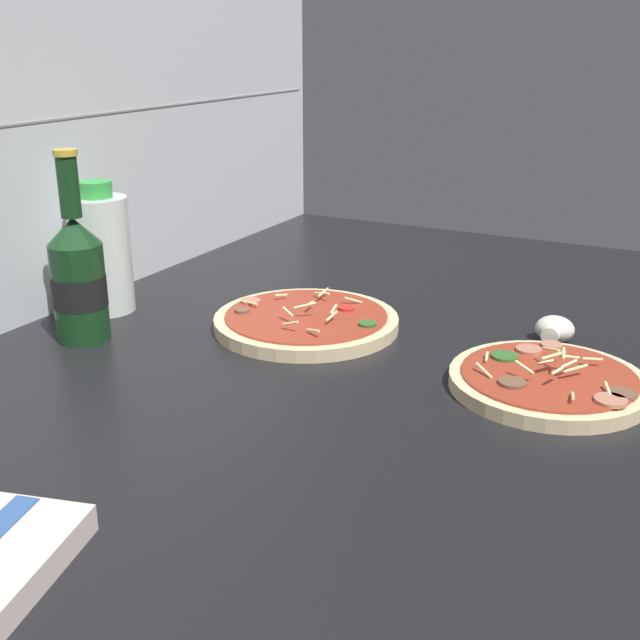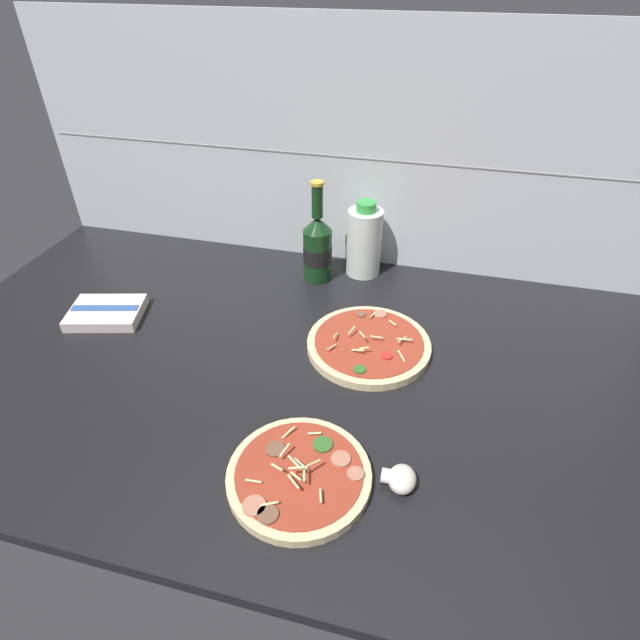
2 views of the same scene
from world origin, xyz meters
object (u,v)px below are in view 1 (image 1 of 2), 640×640
at_px(pizza_near, 548,381).
at_px(pizza_far, 306,321).
at_px(oil_bottle, 101,252).
at_px(beer_bottle, 78,276).
at_px(mushroom_left, 554,330).

bearing_deg(pizza_near, pizza_far, 81.61).
xyz_separation_m(pizza_far, oil_bottle, (-0.07, 0.30, 0.08)).
xyz_separation_m(beer_bottle, mushroom_left, (0.28, -0.57, -0.07)).
xyz_separation_m(oil_bottle, mushroom_left, (0.17, -0.62, -0.07)).
height_order(beer_bottle, oil_bottle, beer_bottle).
relative_size(pizza_far, mushroom_left, 4.77).
bearing_deg(mushroom_left, oil_bottle, 105.43).
bearing_deg(pizza_far, pizza_near, -98.39).
relative_size(beer_bottle, oil_bottle, 1.32).
relative_size(pizza_far, beer_bottle, 1.02).
height_order(pizza_near, beer_bottle, beer_bottle).
xyz_separation_m(pizza_near, pizza_far, (0.05, 0.35, 0.00)).
relative_size(pizza_near, mushroom_left, 4.23).
xyz_separation_m(beer_bottle, oil_bottle, (0.11, 0.06, 0.00)).
distance_m(pizza_near, pizza_far, 0.35).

